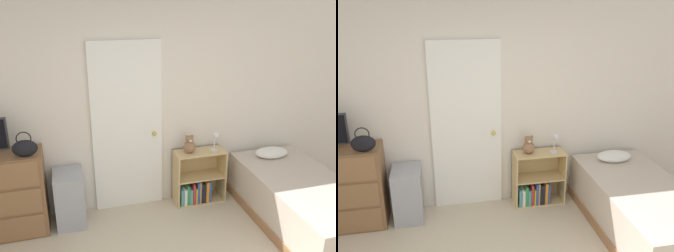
{
  "view_description": "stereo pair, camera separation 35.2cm",
  "coord_description": "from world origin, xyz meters",
  "views": [
    {
      "loc": [
        -0.71,
        -1.89,
        2.56
      ],
      "look_at": [
        0.43,
        2.04,
        1.1
      ],
      "focal_mm": 40.0,
      "sensor_mm": 36.0,
      "label": 1
    },
    {
      "loc": [
        -0.37,
        -1.98,
        2.56
      ],
      "look_at": [
        0.43,
        2.04,
        1.1
      ],
      "focal_mm": 40.0,
      "sensor_mm": 36.0,
      "label": 2
    }
  ],
  "objects": [
    {
      "name": "wall_back",
      "position": [
        0.0,
        2.32,
        1.27
      ],
      "size": [
        10.0,
        0.06,
        2.55
      ],
      "color": "silver",
      "rests_on": "ground_plane"
    },
    {
      "name": "door_closed",
      "position": [
        -0.01,
        2.27,
        1.04
      ],
      "size": [
        0.84,
        0.09,
        2.07
      ],
      "color": "white",
      "rests_on": "ground_plane"
    },
    {
      "name": "handbag",
      "position": [
        -1.14,
        1.93,
        1.06
      ],
      "size": [
        0.26,
        0.1,
        0.27
      ],
      "color": "black",
      "rests_on": "dresser"
    },
    {
      "name": "storage_bin",
      "position": [
        -0.75,
        2.06,
        0.32
      ],
      "size": [
        0.33,
        0.42,
        0.64
      ],
      "color": "#999EA8",
      "rests_on": "ground_plane"
    },
    {
      "name": "bookshelf",
      "position": [
        0.83,
        2.12,
        0.26
      ],
      "size": [
        0.64,
        0.29,
        0.69
      ],
      "color": "tan",
      "rests_on": "ground_plane"
    },
    {
      "name": "teddy_bear",
      "position": [
        0.72,
        2.12,
        0.79
      ],
      "size": [
        0.15,
        0.15,
        0.23
      ],
      "color": "#8C6647",
      "rests_on": "bookshelf"
    },
    {
      "name": "desk_lamp",
      "position": [
        1.06,
        2.08,
        0.87
      ],
      "size": [
        0.11,
        0.11,
        0.25
      ],
      "color": "silver",
      "rests_on": "bookshelf"
    },
    {
      "name": "bed",
      "position": [
        1.81,
        1.29,
        0.28
      ],
      "size": [
        0.97,
        1.98,
        0.67
      ],
      "color": "#996B47",
      "rests_on": "ground_plane"
    }
  ]
}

